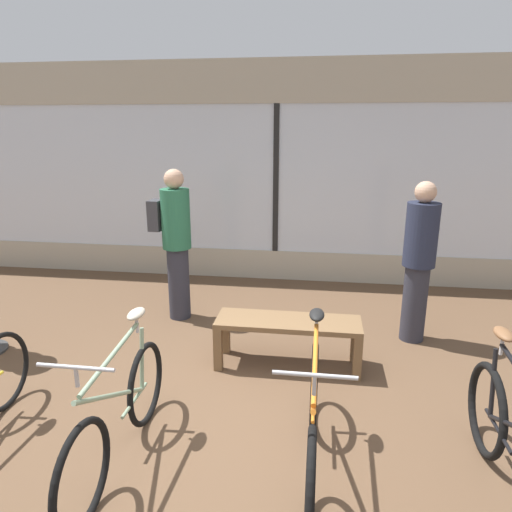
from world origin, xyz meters
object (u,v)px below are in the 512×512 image
(bicycle_right, at_px, (313,420))
(display_bench, at_px, (288,328))
(customer_by_window, at_px, (175,240))
(bicycle_left, at_px, (120,415))
(customer_near_rack, at_px, (419,259))

(bicycle_right, bearing_deg, display_bench, 101.13)
(customer_by_window, bearing_deg, display_bench, -35.20)
(display_bench, bearing_deg, bicycle_right, -78.87)
(bicycle_left, relative_size, customer_near_rack, 0.94)
(customer_near_rack, distance_m, customer_by_window, 2.77)
(bicycle_right, xyz_separation_m, display_bench, (-0.27, 1.38, 0.03))
(display_bench, xyz_separation_m, customer_near_rack, (1.32, 0.78, 0.53))
(customer_near_rack, bearing_deg, customer_by_window, 175.22)
(customer_by_window, bearing_deg, bicycle_left, -81.41)
(customer_near_rack, xyz_separation_m, customer_by_window, (-2.75, 0.23, 0.06))
(bicycle_right, distance_m, display_bench, 1.41)
(bicycle_left, relative_size, display_bench, 1.18)
(customer_near_rack, height_order, customer_by_window, customer_by_window)
(bicycle_left, xyz_separation_m, display_bench, (1.05, 1.51, 0.02))
(display_bench, height_order, customer_near_rack, customer_near_rack)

